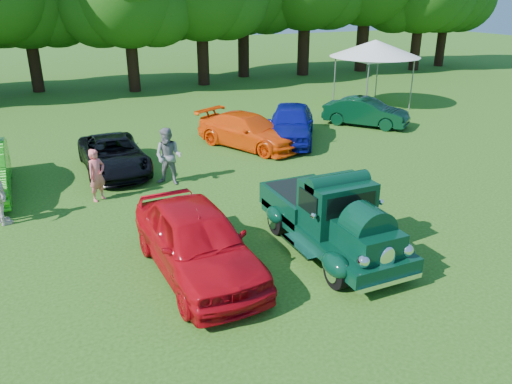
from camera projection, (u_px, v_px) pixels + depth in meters
name	position (u px, v px, depth m)	size (l,w,h in m)	color
ground	(287.00, 244.00, 12.79)	(120.00, 120.00, 0.00)	#254811
hero_pickup	(331.00, 219.00, 12.30)	(2.23, 4.80, 1.88)	black
red_convertible	(197.00, 240.00, 11.22)	(1.93, 4.78, 1.63)	#B60712
back_car_black	(114.00, 155.00, 17.72)	(2.06, 4.46, 1.24)	black
back_car_orange	(249.00, 131.00, 20.50)	(1.91, 4.69, 1.36)	#ED4508
back_car_blue	(291.00, 123.00, 21.23)	(1.89, 4.70, 1.60)	navy
back_car_green	(366.00, 112.00, 23.78)	(1.39, 3.98, 1.31)	black
spectator_pink	(97.00, 175.00, 15.18)	(0.60, 0.39, 1.64)	#F6656B
spectator_grey	(169.00, 157.00, 16.42)	(0.93, 0.73, 1.92)	gray
canopy_tent	(375.00, 49.00, 26.73)	(4.93, 4.93, 3.62)	silver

